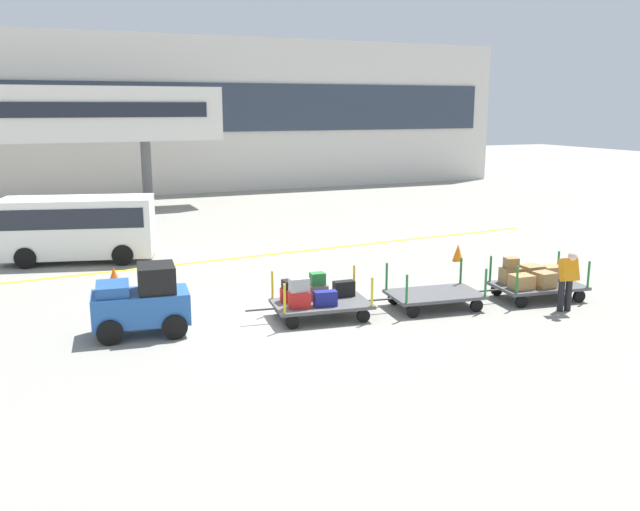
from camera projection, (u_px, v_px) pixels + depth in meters
name	position (u px, v px, depth m)	size (l,w,h in m)	color
ground_plane	(266.00, 320.00, 16.33)	(120.00, 120.00, 0.00)	gray
apron_lead_line	(292.00, 252.00, 23.87)	(21.01, 0.20, 0.01)	yellow
terminal_building	(119.00, 115.00, 38.71)	(49.24, 2.51, 9.03)	beige
jet_bridge	(5.00, 115.00, 31.08)	(18.56, 3.00, 5.97)	silver
baggage_tug	(142.00, 302.00, 15.13)	(2.21, 1.44, 1.58)	#2659A5
baggage_cart_lead	(316.00, 297.00, 16.32)	(3.06, 1.66, 1.11)	#4C4C4F
baggage_cart_middle	(434.00, 295.00, 17.19)	(3.06, 1.66, 1.10)	#4C4C4F
baggage_cart_tail	(533.00, 280.00, 18.01)	(3.06, 1.66, 1.10)	#4C4C4F
baggage_handler	(568.00, 278.00, 16.76)	(0.49, 0.50, 1.56)	black
shuttle_van	(78.00, 224.00, 22.31)	(5.12, 3.04, 2.10)	white
safety_cone_near	(114.00, 276.00, 19.40)	(0.36, 0.36, 0.55)	#EA590F
safety_cone_far	(458.00, 253.00, 22.52)	(0.36, 0.36, 0.55)	orange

